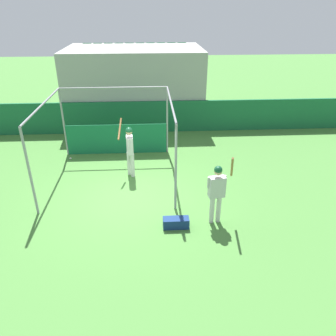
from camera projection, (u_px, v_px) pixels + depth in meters
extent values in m
plane|color=#477F38|center=(131.00, 197.00, 10.23)|extent=(60.00, 60.00, 0.00)
cube|color=#196038|center=(135.00, 117.00, 15.00)|extent=(24.00, 0.12, 1.45)
cube|color=#9E9E99|center=(135.00, 84.00, 16.36)|extent=(6.50, 4.00, 3.50)
cube|color=#1E6B3D|center=(80.00, 99.00, 14.92)|extent=(0.45, 0.40, 0.10)
cube|color=#1E6B3D|center=(80.00, 93.00, 14.98)|extent=(0.45, 0.06, 0.40)
cube|color=#1E6B3D|center=(92.00, 98.00, 14.95)|extent=(0.45, 0.40, 0.10)
cube|color=#1E6B3D|center=(92.00, 92.00, 15.01)|extent=(0.45, 0.06, 0.40)
cube|color=#1E6B3D|center=(104.00, 98.00, 14.98)|extent=(0.45, 0.40, 0.10)
cube|color=#1E6B3D|center=(104.00, 92.00, 15.04)|extent=(0.45, 0.06, 0.40)
cube|color=#1E6B3D|center=(116.00, 98.00, 15.01)|extent=(0.45, 0.40, 0.10)
cube|color=#1E6B3D|center=(116.00, 92.00, 15.07)|extent=(0.45, 0.06, 0.40)
cube|color=#1E6B3D|center=(129.00, 98.00, 15.04)|extent=(0.45, 0.40, 0.10)
cube|color=#1E6B3D|center=(128.00, 92.00, 15.09)|extent=(0.45, 0.06, 0.40)
cube|color=#1E6B3D|center=(140.00, 98.00, 15.07)|extent=(0.45, 0.40, 0.10)
cube|color=#1E6B3D|center=(140.00, 92.00, 15.12)|extent=(0.45, 0.06, 0.40)
cube|color=#1E6B3D|center=(152.00, 97.00, 15.10)|extent=(0.45, 0.40, 0.10)
cube|color=#1E6B3D|center=(152.00, 92.00, 15.15)|extent=(0.45, 0.06, 0.40)
cube|color=#1E6B3D|center=(164.00, 97.00, 15.13)|extent=(0.45, 0.40, 0.10)
cube|color=#1E6B3D|center=(164.00, 91.00, 15.18)|extent=(0.45, 0.06, 0.40)
cube|color=#1E6B3D|center=(176.00, 97.00, 15.16)|extent=(0.45, 0.40, 0.10)
cube|color=#1E6B3D|center=(176.00, 91.00, 15.21)|extent=(0.45, 0.06, 0.40)
cube|color=#1E6B3D|center=(188.00, 97.00, 15.19)|extent=(0.45, 0.40, 0.10)
cube|color=#1E6B3D|center=(188.00, 91.00, 15.24)|extent=(0.45, 0.06, 0.40)
cube|color=#1E6B3D|center=(82.00, 86.00, 15.45)|extent=(0.45, 0.40, 0.10)
cube|color=#1E6B3D|center=(82.00, 80.00, 15.51)|extent=(0.45, 0.06, 0.40)
cube|color=#1E6B3D|center=(94.00, 86.00, 15.48)|extent=(0.45, 0.40, 0.10)
cube|color=#1E6B3D|center=(94.00, 80.00, 15.54)|extent=(0.45, 0.06, 0.40)
cube|color=#1E6B3D|center=(106.00, 85.00, 15.51)|extent=(0.45, 0.40, 0.10)
cube|color=#1E6B3D|center=(106.00, 80.00, 15.57)|extent=(0.45, 0.06, 0.40)
cube|color=#1E6B3D|center=(117.00, 85.00, 15.54)|extent=(0.45, 0.40, 0.10)
cube|color=#1E6B3D|center=(117.00, 80.00, 15.60)|extent=(0.45, 0.06, 0.40)
cube|color=#1E6B3D|center=(129.00, 85.00, 15.57)|extent=(0.45, 0.40, 0.10)
cube|color=#1E6B3D|center=(129.00, 79.00, 15.62)|extent=(0.45, 0.06, 0.40)
cube|color=#1E6B3D|center=(140.00, 85.00, 15.60)|extent=(0.45, 0.40, 0.10)
cube|color=#1E6B3D|center=(140.00, 79.00, 15.65)|extent=(0.45, 0.06, 0.40)
cube|color=#1E6B3D|center=(152.00, 85.00, 15.63)|extent=(0.45, 0.40, 0.10)
cube|color=#1E6B3D|center=(152.00, 79.00, 15.68)|extent=(0.45, 0.06, 0.40)
cube|color=#1E6B3D|center=(163.00, 85.00, 15.66)|extent=(0.45, 0.40, 0.10)
cube|color=#1E6B3D|center=(163.00, 79.00, 15.71)|extent=(0.45, 0.06, 0.40)
cube|color=#1E6B3D|center=(175.00, 85.00, 15.69)|extent=(0.45, 0.40, 0.10)
cube|color=#1E6B3D|center=(175.00, 79.00, 15.74)|extent=(0.45, 0.06, 0.40)
cube|color=#1E6B3D|center=(186.00, 84.00, 15.72)|extent=(0.45, 0.40, 0.10)
cube|color=#1E6B3D|center=(186.00, 79.00, 15.77)|extent=(0.45, 0.06, 0.40)
cube|color=#1E6B3D|center=(84.00, 74.00, 15.98)|extent=(0.45, 0.40, 0.10)
cube|color=#1E6B3D|center=(84.00, 68.00, 16.04)|extent=(0.45, 0.06, 0.40)
cube|color=#1E6B3D|center=(95.00, 74.00, 16.01)|extent=(0.45, 0.40, 0.10)
cube|color=#1E6B3D|center=(95.00, 68.00, 16.07)|extent=(0.45, 0.06, 0.40)
cube|color=#1E6B3D|center=(107.00, 74.00, 16.04)|extent=(0.45, 0.40, 0.10)
cube|color=#1E6B3D|center=(107.00, 68.00, 16.10)|extent=(0.45, 0.06, 0.40)
cube|color=#1E6B3D|center=(118.00, 73.00, 16.07)|extent=(0.45, 0.40, 0.10)
cube|color=#1E6B3D|center=(118.00, 68.00, 16.13)|extent=(0.45, 0.06, 0.40)
cube|color=#1E6B3D|center=(129.00, 73.00, 16.10)|extent=(0.45, 0.40, 0.10)
cube|color=#1E6B3D|center=(129.00, 68.00, 16.15)|extent=(0.45, 0.06, 0.40)
cube|color=#1E6B3D|center=(140.00, 73.00, 16.13)|extent=(0.45, 0.40, 0.10)
cube|color=#1E6B3D|center=(140.00, 68.00, 16.18)|extent=(0.45, 0.06, 0.40)
cube|color=#1E6B3D|center=(151.00, 73.00, 16.16)|extent=(0.45, 0.40, 0.10)
cube|color=#1E6B3D|center=(151.00, 68.00, 16.21)|extent=(0.45, 0.06, 0.40)
cube|color=#1E6B3D|center=(163.00, 73.00, 16.19)|extent=(0.45, 0.40, 0.10)
cube|color=#1E6B3D|center=(162.00, 67.00, 16.24)|extent=(0.45, 0.06, 0.40)
cube|color=#1E6B3D|center=(174.00, 73.00, 16.22)|extent=(0.45, 0.40, 0.10)
cube|color=#1E6B3D|center=(173.00, 67.00, 16.27)|extent=(0.45, 0.06, 0.40)
cube|color=#1E6B3D|center=(185.00, 73.00, 16.25)|extent=(0.45, 0.40, 0.10)
cube|color=#1E6B3D|center=(184.00, 67.00, 16.30)|extent=(0.45, 0.06, 0.40)
cube|color=#1E6B3D|center=(86.00, 63.00, 16.51)|extent=(0.45, 0.40, 0.10)
cube|color=#1E6B3D|center=(86.00, 57.00, 16.57)|extent=(0.45, 0.06, 0.40)
cube|color=#1E6B3D|center=(97.00, 63.00, 16.54)|extent=(0.45, 0.40, 0.10)
cube|color=#1E6B3D|center=(97.00, 57.00, 16.60)|extent=(0.45, 0.06, 0.40)
cube|color=#1E6B3D|center=(108.00, 62.00, 16.57)|extent=(0.45, 0.40, 0.10)
cube|color=#1E6B3D|center=(108.00, 57.00, 16.63)|extent=(0.45, 0.06, 0.40)
cube|color=#1E6B3D|center=(119.00, 62.00, 16.60)|extent=(0.45, 0.40, 0.10)
cube|color=#1E6B3D|center=(119.00, 57.00, 16.66)|extent=(0.45, 0.06, 0.40)
cube|color=#1E6B3D|center=(129.00, 62.00, 16.63)|extent=(0.45, 0.40, 0.10)
cube|color=#1E6B3D|center=(129.00, 57.00, 16.68)|extent=(0.45, 0.06, 0.40)
cube|color=#1E6B3D|center=(140.00, 62.00, 16.66)|extent=(0.45, 0.40, 0.10)
cube|color=#1E6B3D|center=(140.00, 57.00, 16.71)|extent=(0.45, 0.06, 0.40)
cube|color=#1E6B3D|center=(151.00, 62.00, 16.69)|extent=(0.45, 0.40, 0.10)
cube|color=#1E6B3D|center=(151.00, 57.00, 16.74)|extent=(0.45, 0.06, 0.40)
cube|color=#1E6B3D|center=(162.00, 62.00, 16.72)|extent=(0.45, 0.40, 0.10)
cube|color=#1E6B3D|center=(162.00, 57.00, 16.77)|extent=(0.45, 0.06, 0.40)
cube|color=#1E6B3D|center=(173.00, 62.00, 16.75)|extent=(0.45, 0.40, 0.10)
cube|color=#1E6B3D|center=(172.00, 57.00, 16.80)|extent=(0.45, 0.06, 0.40)
cube|color=#1E6B3D|center=(183.00, 62.00, 16.78)|extent=(0.45, 0.40, 0.10)
cube|color=#1E6B3D|center=(183.00, 56.00, 16.83)|extent=(0.45, 0.06, 0.40)
cube|color=#1E6B3D|center=(87.00, 52.00, 17.04)|extent=(0.45, 0.40, 0.10)
cube|color=#1E6B3D|center=(87.00, 47.00, 17.10)|extent=(0.45, 0.06, 0.40)
cube|color=#1E6B3D|center=(98.00, 52.00, 17.07)|extent=(0.45, 0.40, 0.10)
cube|color=#1E6B3D|center=(98.00, 47.00, 17.13)|extent=(0.45, 0.06, 0.40)
cube|color=#1E6B3D|center=(109.00, 52.00, 17.10)|extent=(0.45, 0.40, 0.10)
cube|color=#1E6B3D|center=(109.00, 47.00, 17.16)|extent=(0.45, 0.06, 0.40)
cube|color=#1E6B3D|center=(119.00, 52.00, 17.13)|extent=(0.45, 0.40, 0.10)
cube|color=#1E6B3D|center=(119.00, 47.00, 17.19)|extent=(0.45, 0.06, 0.40)
cube|color=#1E6B3D|center=(130.00, 52.00, 17.16)|extent=(0.45, 0.40, 0.10)
cube|color=#1E6B3D|center=(130.00, 47.00, 17.21)|extent=(0.45, 0.06, 0.40)
cube|color=#1E6B3D|center=(140.00, 52.00, 17.19)|extent=(0.45, 0.40, 0.10)
cube|color=#1E6B3D|center=(140.00, 47.00, 17.24)|extent=(0.45, 0.06, 0.40)
cube|color=#1E6B3D|center=(151.00, 52.00, 17.22)|extent=(0.45, 0.40, 0.10)
cube|color=#1E6B3D|center=(151.00, 47.00, 17.27)|extent=(0.45, 0.06, 0.40)
cube|color=#1E6B3D|center=(161.00, 52.00, 17.25)|extent=(0.45, 0.40, 0.10)
cube|color=#1E6B3D|center=(161.00, 46.00, 17.30)|extent=(0.45, 0.06, 0.40)
cube|color=#1E6B3D|center=(171.00, 51.00, 17.28)|extent=(0.45, 0.40, 0.10)
cube|color=#1E6B3D|center=(171.00, 46.00, 17.33)|extent=(0.45, 0.06, 0.40)
cube|color=#1E6B3D|center=(182.00, 51.00, 17.31)|extent=(0.45, 0.40, 0.10)
cube|color=#1E6B3D|center=(182.00, 46.00, 17.36)|extent=(0.45, 0.06, 0.40)
cylinder|color=gray|center=(30.00, 173.00, 8.84)|extent=(0.07, 0.07, 2.62)
cylinder|color=gray|center=(176.00, 169.00, 9.06)|extent=(0.07, 0.07, 2.62)
cylinder|color=gray|center=(64.00, 123.00, 12.48)|extent=(0.07, 0.07, 2.62)
cylinder|color=gray|center=(167.00, 121.00, 12.70)|extent=(0.07, 0.07, 2.62)
cylinder|color=gray|center=(43.00, 104.00, 10.07)|extent=(0.06, 4.09, 0.06)
cylinder|color=gray|center=(171.00, 102.00, 10.28)|extent=(0.06, 4.09, 0.06)
cylinder|color=gray|center=(113.00, 88.00, 12.00)|extent=(3.96, 0.06, 0.06)
cube|color=#14663D|center=(117.00, 139.00, 12.89)|extent=(3.89, 0.03, 1.21)
cylinder|color=silver|center=(133.00, 165.00, 11.23)|extent=(0.14, 0.14, 0.85)
cylinder|color=silver|center=(129.00, 163.00, 11.38)|extent=(0.14, 0.14, 0.85)
cube|color=#B7B7B7|center=(130.00, 145.00, 10.97)|extent=(0.25, 0.42, 0.60)
sphere|color=tan|center=(129.00, 132.00, 10.76)|extent=(0.21, 0.21, 0.21)
sphere|color=#144C2D|center=(129.00, 131.00, 10.74)|extent=(0.22, 0.22, 0.22)
cylinder|color=#B7B7B7|center=(128.00, 144.00, 10.72)|extent=(0.08, 0.08, 0.33)
cylinder|color=#B7B7B7|center=(128.00, 139.00, 11.10)|extent=(0.08, 0.08, 0.33)
cylinder|color=brown|center=(120.00, 129.00, 10.93)|extent=(0.13, 0.74, 0.54)
sphere|color=brown|center=(131.00, 136.00, 11.03)|extent=(0.08, 0.08, 0.08)
cylinder|color=silver|center=(212.00, 209.00, 8.88)|extent=(0.15, 0.15, 0.82)
cylinder|color=silver|center=(219.00, 209.00, 8.91)|extent=(0.15, 0.15, 0.82)
cube|color=#B7B7B7|center=(217.00, 187.00, 8.58)|extent=(0.45, 0.28, 0.58)
sphere|color=tan|center=(218.00, 172.00, 8.37)|extent=(0.20, 0.20, 0.20)
sphere|color=#144C2D|center=(218.00, 170.00, 8.35)|extent=(0.22, 0.22, 0.22)
cylinder|color=#B7B7B7|center=(209.00, 183.00, 8.51)|extent=(0.08, 0.08, 0.32)
cylinder|color=#B7B7B7|center=(225.00, 181.00, 8.60)|extent=(0.08, 0.08, 0.32)
cylinder|color=brown|center=(232.00, 167.00, 8.39)|extent=(0.22, 0.57, 0.78)
sphere|color=brown|center=(221.00, 179.00, 8.61)|extent=(0.08, 0.08, 0.08)
cube|color=navy|center=(176.00, 223.00, 8.79)|extent=(0.70, 0.28, 0.28)
sphere|color=white|center=(71.00, 158.00, 12.64)|extent=(0.07, 0.07, 0.07)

